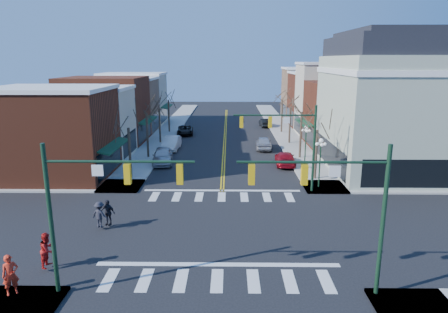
{
  "coord_description": "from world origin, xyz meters",
  "views": [
    {
      "loc": [
        0.57,
        -23.95,
        10.67
      ],
      "look_at": [
        0.16,
        8.35,
        2.8
      ],
      "focal_mm": 32.0,
      "sensor_mm": 36.0,
      "label": 1
    }
  ],
  "objects_px": {
    "car_left_near": "(163,156)",
    "pedestrian_dark_a": "(108,212)",
    "pedestrian_red_a": "(10,275)",
    "car_right_mid": "(264,143)",
    "car_left_far": "(185,130)",
    "pedestrian_red_b": "(47,250)",
    "pedestrian_dark_b": "(100,215)",
    "car_left_mid": "(172,143)",
    "victorian_corner": "(396,103)",
    "car_right_far": "(265,123)",
    "lamppost_midblock": "(306,139)",
    "car_right_near": "(285,159)",
    "lamppost_corner": "(320,154)"
  },
  "relations": [
    {
      "from": "victorian_corner",
      "to": "car_left_near",
      "type": "bearing_deg",
      "value": 174.74
    },
    {
      "from": "pedestrian_red_a",
      "to": "lamppost_corner",
      "type": "bearing_deg",
      "value": 4.56
    },
    {
      "from": "pedestrian_red_a",
      "to": "pedestrian_dark_a",
      "type": "distance_m",
      "value": 8.2
    },
    {
      "from": "victorian_corner",
      "to": "lamppost_corner",
      "type": "relative_size",
      "value": 3.29
    },
    {
      "from": "car_left_mid",
      "to": "pedestrian_red_b",
      "type": "height_order",
      "value": "pedestrian_red_b"
    },
    {
      "from": "victorian_corner",
      "to": "lamppost_corner",
      "type": "xyz_separation_m",
      "value": [
        -8.3,
        -6.0,
        -3.7
      ]
    },
    {
      "from": "car_left_near",
      "to": "car_left_mid",
      "type": "bearing_deg",
      "value": 83.8
    },
    {
      "from": "car_left_mid",
      "to": "pedestrian_red_b",
      "type": "xyz_separation_m",
      "value": [
        -2.44,
        -28.4,
        0.27
      ]
    },
    {
      "from": "car_right_far",
      "to": "lamppost_midblock",
      "type": "bearing_deg",
      "value": 89.43
    },
    {
      "from": "car_left_far",
      "to": "car_right_mid",
      "type": "height_order",
      "value": "car_right_mid"
    },
    {
      "from": "pedestrian_red_a",
      "to": "pedestrian_red_b",
      "type": "xyz_separation_m",
      "value": [
        0.56,
        2.54,
        -0.03
      ]
    },
    {
      "from": "lamppost_corner",
      "to": "car_left_near",
      "type": "bearing_deg",
      "value": 150.96
    },
    {
      "from": "car_right_mid",
      "to": "car_right_far",
      "type": "relative_size",
      "value": 1.14
    },
    {
      "from": "car_left_mid",
      "to": "car_left_near",
      "type": "bearing_deg",
      "value": -87.92
    },
    {
      "from": "pedestrian_red_b",
      "to": "pedestrian_dark_a",
      "type": "xyz_separation_m",
      "value": [
        1.54,
        5.39,
        -0.07
      ]
    },
    {
      "from": "lamppost_midblock",
      "to": "car_right_near",
      "type": "bearing_deg",
      "value": 146.94
    },
    {
      "from": "pedestrian_dark_a",
      "to": "pedestrian_dark_b",
      "type": "distance_m",
      "value": 0.56
    },
    {
      "from": "car_left_near",
      "to": "car_right_near",
      "type": "xyz_separation_m",
      "value": [
        12.8,
        -0.44,
        -0.15
      ]
    },
    {
      "from": "car_left_near",
      "to": "car_right_mid",
      "type": "relative_size",
      "value": 1.06
    },
    {
      "from": "car_left_near",
      "to": "pedestrian_dark_b",
      "type": "distance_m",
      "value": 16.8
    },
    {
      "from": "car_left_far",
      "to": "pedestrian_dark_a",
      "type": "height_order",
      "value": "pedestrian_dark_a"
    },
    {
      "from": "car_right_far",
      "to": "pedestrian_dark_b",
      "type": "distance_m",
      "value": 42.99
    },
    {
      "from": "lamppost_midblock",
      "to": "pedestrian_dark_b",
      "type": "relative_size",
      "value": 2.5
    },
    {
      "from": "car_left_far",
      "to": "car_left_near",
      "type": "bearing_deg",
      "value": -96.28
    },
    {
      "from": "car_right_mid",
      "to": "car_right_near",
      "type": "bearing_deg",
      "value": 104.72
    },
    {
      "from": "car_right_far",
      "to": "pedestrian_dark_a",
      "type": "height_order",
      "value": "pedestrian_dark_a"
    },
    {
      "from": "lamppost_corner",
      "to": "pedestrian_red_b",
      "type": "xyz_separation_m",
      "value": [
        -17.04,
        -13.64,
        -1.88
      ]
    },
    {
      "from": "pedestrian_red_a",
      "to": "car_right_mid",
      "type": "bearing_deg",
      "value": 27.61
    },
    {
      "from": "car_left_far",
      "to": "car_right_mid",
      "type": "bearing_deg",
      "value": -46.33
    },
    {
      "from": "pedestrian_red_b",
      "to": "pedestrian_dark_b",
      "type": "xyz_separation_m",
      "value": [
        1.14,
        4.99,
        -0.07
      ]
    },
    {
      "from": "pedestrian_red_b",
      "to": "car_left_mid",
      "type": "bearing_deg",
      "value": -1.38
    },
    {
      "from": "car_left_far",
      "to": "pedestrian_red_b",
      "type": "distance_m",
      "value": 38.52
    },
    {
      "from": "lamppost_midblock",
      "to": "car_right_far",
      "type": "bearing_deg",
      "value": 94.04
    },
    {
      "from": "lamppost_corner",
      "to": "car_left_mid",
      "type": "distance_m",
      "value": 20.88
    },
    {
      "from": "car_right_mid",
      "to": "car_left_mid",
      "type": "bearing_deg",
      "value": 4.81
    },
    {
      "from": "lamppost_midblock",
      "to": "pedestrian_red_a",
      "type": "bearing_deg",
      "value": -127.81
    },
    {
      "from": "car_right_mid",
      "to": "car_right_far",
      "type": "bearing_deg",
      "value": -92.75
    },
    {
      "from": "pedestrian_red_a",
      "to": "car_right_far",
      "type": "bearing_deg",
      "value": 33.8
    },
    {
      "from": "victorian_corner",
      "to": "car_left_mid",
      "type": "relative_size",
      "value": 2.9
    },
    {
      "from": "victorian_corner",
      "to": "pedestrian_dark_b",
      "type": "height_order",
      "value": "victorian_corner"
    },
    {
      "from": "victorian_corner",
      "to": "pedestrian_dark_a",
      "type": "distance_m",
      "value": 28.31
    },
    {
      "from": "car_right_near",
      "to": "car_left_near",
      "type": "bearing_deg",
      "value": 1.1
    },
    {
      "from": "car_right_far",
      "to": "pedestrian_red_b",
      "type": "relative_size",
      "value": 2.2
    },
    {
      "from": "car_right_near",
      "to": "pedestrian_red_b",
      "type": "distance_m",
      "value": 26.2
    },
    {
      "from": "car_left_near",
      "to": "car_right_near",
      "type": "distance_m",
      "value": 12.81
    },
    {
      "from": "lamppost_midblock",
      "to": "car_left_near",
      "type": "bearing_deg",
      "value": 173.72
    },
    {
      "from": "car_left_near",
      "to": "pedestrian_dark_a",
      "type": "xyz_separation_m",
      "value": [
        -0.9,
        -16.36,
        0.16
      ]
    },
    {
      "from": "car_right_far",
      "to": "pedestrian_dark_a",
      "type": "bearing_deg",
      "value": 66.57
    },
    {
      "from": "victorian_corner",
      "to": "car_left_near",
      "type": "xyz_separation_m",
      "value": [
        -22.9,
        2.11,
        -5.81
      ]
    },
    {
      "from": "car_left_far",
      "to": "car_right_near",
      "type": "height_order",
      "value": "car_right_near"
    }
  ]
}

